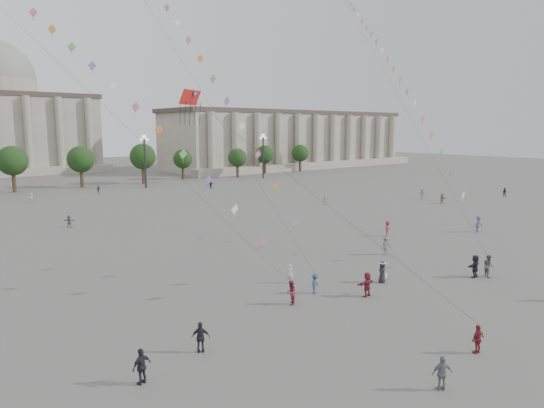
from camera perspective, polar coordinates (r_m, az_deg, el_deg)
ground at (r=35.81m, az=11.78°, el=-10.63°), size 360.00×360.00×0.00m
hall_east at (r=153.35m, az=2.28°, el=7.59°), size 84.00×26.22×17.20m
tree_row at (r=102.74m, az=-24.25°, el=4.49°), size 137.12×5.12×8.00m
lamp_post_mid_east at (r=100.15m, az=-14.76°, el=6.01°), size 2.00×0.90×10.65m
lamp_post_far_east at (r=115.83m, az=-1.05°, el=6.65°), size 2.00×0.90×10.65m
person_crowd_0 at (r=95.01m, az=-19.75°, el=1.64°), size 0.95×0.68×1.49m
person_crowd_3 at (r=42.39m, az=22.77°, el=-6.77°), size 1.75×0.71×1.84m
person_crowd_4 at (r=87.58m, az=-26.47°, el=0.67°), size 1.49×0.95×1.53m
person_crowd_6 at (r=47.16m, az=13.25°, el=-4.77°), size 1.26×0.83×1.83m
person_crowd_7 at (r=76.57m, az=6.25°, el=0.50°), size 1.49×0.94×1.54m
person_crowd_8 at (r=55.29m, az=13.45°, el=-2.83°), size 1.27×1.00×1.72m
person_crowd_9 at (r=97.65m, az=-7.21°, el=2.29°), size 1.51×0.93×1.55m
person_crowd_12 at (r=63.51m, az=-22.75°, el=-1.87°), size 1.43×1.14×1.52m
person_crowd_13 at (r=37.83m, az=2.10°, el=-8.18°), size 0.64×0.64×1.50m
person_crowd_14 at (r=60.75m, az=23.09°, el=-2.17°), size 1.37×0.97×1.92m
person_crowd_15 at (r=94.08m, az=25.65°, el=1.24°), size 0.82×0.92×1.55m
person_crowd_20 at (r=81.88m, az=19.39°, el=0.64°), size 1.10×1.61×1.66m
person_crowd_21 at (r=85.83m, az=17.24°, el=1.16°), size 1.02×1.34×1.84m
tourist_0 at (r=28.84m, az=23.06°, el=-14.41°), size 0.96×0.49×1.57m
tourist_1 at (r=27.02m, az=-8.38°, el=-15.25°), size 1.04×0.91×1.68m
tourist_2 at (r=35.54m, az=11.12°, el=-9.26°), size 1.65×0.55×1.76m
tourist_3 at (r=24.61m, az=19.38°, el=-18.26°), size 1.03×0.85×1.64m
tourist_4 at (r=24.59m, az=-15.08°, el=-17.94°), size 1.10×0.67×1.75m
kite_flyer_0 at (r=33.40m, az=2.23°, el=-10.38°), size 1.02×1.00×1.66m
kite_flyer_1 at (r=35.63m, az=5.09°, el=-9.31°), size 1.10×0.88×1.49m
kite_flyer_2 at (r=43.00m, az=24.10°, el=-6.64°), size 1.07×1.12×1.83m
hat_person at (r=38.84m, az=12.85°, el=-7.74°), size 0.98×0.84×1.69m
dragon_kite at (r=34.96m, az=-9.25°, el=10.94°), size 4.30×10.04×23.21m
kite_train_east at (r=69.51m, az=12.50°, el=17.18°), size 30.71×46.03×68.09m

